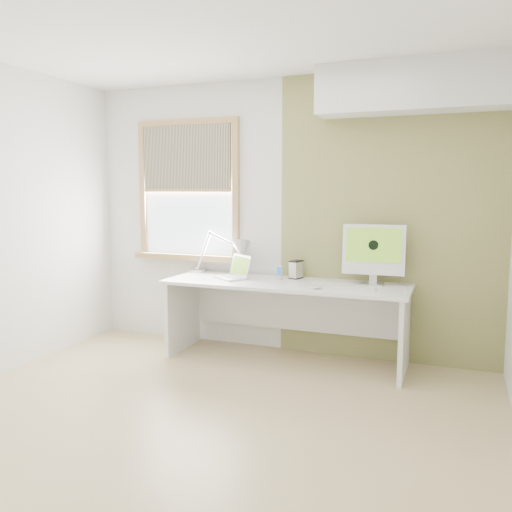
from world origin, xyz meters
The scene contains 12 objects.
room centered at (0.00, 0.00, 1.30)m, with size 4.04×3.54×2.64m.
accent_wall centered at (1.00, 1.74, 1.30)m, with size 2.00×0.02×2.60m, color olive.
soffit centered at (1.20, 1.57, 2.40)m, with size 1.60×0.40×0.42m, color white.
window centered at (-1.00, 1.71, 1.54)m, with size 1.20×0.14×1.42m.
desk centered at (0.15, 1.44, 0.53)m, with size 2.20×0.70×0.73m.
desk_lamp centered at (-0.45, 1.59, 0.95)m, with size 0.74×0.30×0.42m.
laptop centered at (-0.36, 1.43, 0.78)m, with size 0.39×0.38×0.22m.
phone_dock centered at (0.05, 1.53, 0.77)m, with size 0.08×0.08×0.13m.
external_drive centered at (0.19, 1.61, 0.81)m, with size 0.12×0.15×0.17m.
imac centered at (0.90, 1.56, 1.03)m, with size 0.54×0.18×0.53m.
keyboard centered at (0.76, 1.25, 0.74)m, with size 0.44×0.15×0.02m.
mouse centered at (0.50, 1.18, 0.75)m, with size 0.06×0.11×0.03m, color white.
Camera 1 is at (1.58, -3.06, 1.55)m, focal length 36.90 mm.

